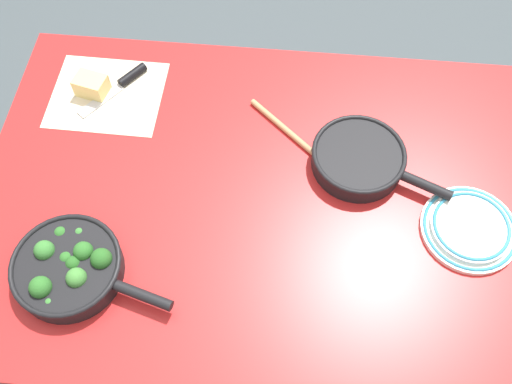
{
  "coord_description": "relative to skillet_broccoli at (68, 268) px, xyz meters",
  "views": [
    {
      "loc": [
        0.06,
        -0.67,
        1.93
      ],
      "look_at": [
        0.0,
        0.0,
        0.77
      ],
      "focal_mm": 40.0,
      "sensor_mm": 36.0,
      "label": 1
    }
  ],
  "objects": [
    {
      "name": "skillet_broccoli",
      "position": [
        0.0,
        0.0,
        0.0
      ],
      "size": [
        0.36,
        0.24,
        0.08
      ],
      "rotation": [
        0.0,
        0.0,
        6.01
      ],
      "color": "black",
      "rests_on": "dining_table_red"
    },
    {
      "name": "wooden_spoon",
      "position": [
        0.51,
        0.37,
        -0.02
      ],
      "size": [
        0.27,
        0.24,
        0.02
      ],
      "rotation": [
        0.0,
        0.0,
        5.55
      ],
      "color": "tan",
      "rests_on": "dining_table_red"
    },
    {
      "name": "dining_table_red",
      "position": [
        0.38,
        0.23,
        -0.11
      ],
      "size": [
        1.33,
        0.95,
        0.75
      ],
      "color": "red",
      "rests_on": "ground_plane"
    },
    {
      "name": "skillet_eggs",
      "position": [
        0.62,
        0.34,
        -0.01
      ],
      "size": [
        0.33,
        0.23,
        0.05
      ],
      "rotation": [
        0.0,
        0.0,
        5.88
      ],
      "color": "black",
      "rests_on": "dining_table_red"
    },
    {
      "name": "dinner_plate_stack",
      "position": [
        0.88,
        0.19,
        -0.02
      ],
      "size": [
        0.22,
        0.22,
        0.03
      ],
      "color": "silver",
      "rests_on": "dining_table_red"
    },
    {
      "name": "grater_knife",
      "position": [
        -0.0,
        0.54,
        -0.02
      ],
      "size": [
        0.16,
        0.19,
        0.02
      ],
      "rotation": [
        0.0,
        0.0,
        4.05
      ],
      "color": "silver",
      "rests_on": "dining_table_red"
    },
    {
      "name": "ground_plane",
      "position": [
        0.38,
        0.23,
        -0.78
      ],
      "size": [
        14.0,
        14.0,
        0.0
      ],
      "primitive_type": "plane",
      "color": "#424C51"
    },
    {
      "name": "parchment_sheet",
      "position": [
        -0.04,
        0.5,
        -0.03
      ],
      "size": [
        0.29,
        0.25,
        0.0
      ],
      "color": "beige",
      "rests_on": "dining_table_red"
    },
    {
      "name": "cheese_block",
      "position": [
        -0.07,
        0.51,
        -0.01
      ],
      "size": [
        0.09,
        0.08,
        0.05
      ],
      "color": "#EFD67A",
      "rests_on": "dining_table_red"
    }
  ]
}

